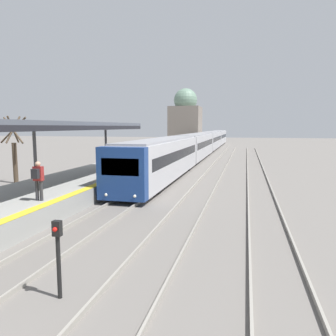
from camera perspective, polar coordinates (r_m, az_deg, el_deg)
The scene contains 6 objects.
platform_canopy at distance 17.16m, azimuth -22.26°, elevation 7.11°, with size 4.00×20.82×3.36m.
person_on_platform at distance 14.71m, azimuth -21.71°, elevation -1.56°, with size 0.40×0.40×1.66m.
train_near at distance 48.75m, azimuth 6.27°, elevation 4.51°, with size 2.57×66.44×3.10m.
signal_post_near at distance 8.18m, azimuth -18.61°, elevation -13.49°, with size 0.20×0.21×1.87m.
distant_domed_building at distance 55.22m, azimuth 3.05°, elevation 8.01°, with size 5.01×5.01×10.26m.
bare_tree_background at distance 25.46m, azimuth -25.17°, elevation 2.50°, with size 2.18×1.38×4.73m.
Camera 1 is at (6.05, -1.79, 4.00)m, focal length 35.00 mm.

